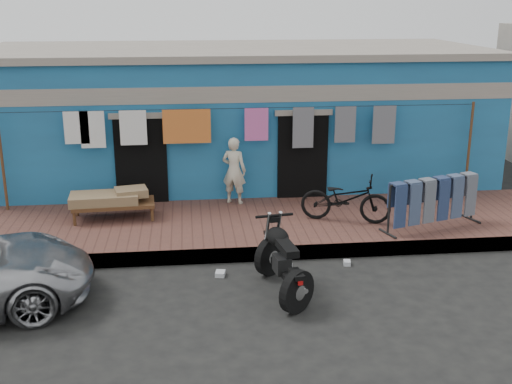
% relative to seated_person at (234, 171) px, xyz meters
% --- Properties ---
extents(ground, '(80.00, 80.00, 0.00)m').
position_rel_seated_person_xyz_m(ground, '(0.23, -4.20, -0.97)').
color(ground, black).
rests_on(ground, ground).
extents(sidewalk, '(28.00, 3.00, 0.25)m').
position_rel_seated_person_xyz_m(sidewalk, '(0.23, -1.20, -0.85)').
color(sidewalk, brown).
rests_on(sidewalk, ground).
extents(curb, '(28.00, 0.10, 0.25)m').
position_rel_seated_person_xyz_m(curb, '(0.23, -2.65, -0.85)').
color(curb, gray).
rests_on(curb, ground).
extents(building, '(12.20, 5.20, 3.36)m').
position_rel_seated_person_xyz_m(building, '(0.23, 2.79, 0.71)').
color(building, '#205986').
rests_on(building, ground).
extents(clothesline, '(10.06, 0.06, 2.10)m').
position_rel_seated_person_xyz_m(clothesline, '(-0.14, 0.05, 0.84)').
color(clothesline, brown).
rests_on(clothesline, sidewalk).
extents(seated_person, '(0.62, 0.53, 1.45)m').
position_rel_seated_person_xyz_m(seated_person, '(0.00, 0.00, 0.00)').
color(seated_person, beige).
rests_on(seated_person, sidewalk).
extents(bicycle, '(1.86, 1.18, 1.14)m').
position_rel_seated_person_xyz_m(bicycle, '(2.10, -1.42, -0.15)').
color(bicycle, black).
rests_on(bicycle, sidewalk).
extents(motorcycle, '(1.15, 1.96, 1.15)m').
position_rel_seated_person_xyz_m(motorcycle, '(0.47, -3.96, -0.40)').
color(motorcycle, black).
rests_on(motorcycle, ground).
extents(charpoy, '(1.81, 1.04, 0.57)m').
position_rel_seated_person_xyz_m(charpoy, '(-2.48, -0.75, -0.44)').
color(charpoy, brown).
rests_on(charpoy, sidewalk).
extents(jeans_rack, '(2.37, 1.68, 1.02)m').
position_rel_seated_person_xyz_m(jeans_rack, '(3.67, -1.95, -0.21)').
color(jeans_rack, black).
rests_on(jeans_rack, sidewalk).
extents(litter_a, '(0.20, 0.20, 0.07)m').
position_rel_seated_person_xyz_m(litter_a, '(0.68, -3.00, -0.94)').
color(litter_a, silver).
rests_on(litter_a, ground).
extents(litter_b, '(0.14, 0.18, 0.08)m').
position_rel_seated_person_xyz_m(litter_b, '(1.76, -3.01, -0.93)').
color(litter_b, silver).
rests_on(litter_b, ground).
extents(litter_c, '(0.19, 0.22, 0.08)m').
position_rel_seated_person_xyz_m(litter_c, '(-0.49, -3.23, -0.93)').
color(litter_c, silver).
rests_on(litter_c, ground).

